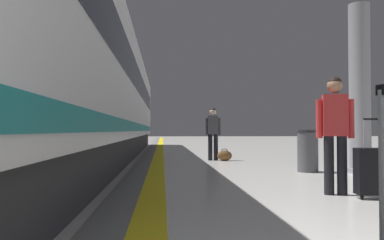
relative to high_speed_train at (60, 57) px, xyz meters
The scene contains 9 objects.
safety_line_strip 3.53m from the high_speed_train, 33.00° to the left, with size 0.36×80.00×0.01m, color yellow.
tactile_edge_band 3.35m from the high_speed_train, 37.51° to the left, with size 0.60×80.00×0.01m, color slate.
high_speed_train is the anchor object (origin of this frame).
passenger_near 5.99m from the high_speed_train, 36.62° to the right, with size 0.50×0.27×1.65m.
suitcase_near 6.61m from the high_speed_train, 37.42° to the right, with size 0.40×0.26×1.06m.
passenger_mid 5.10m from the high_speed_train, 39.40° to the left, with size 0.49×0.23×1.58m.
duffel_bag_mid 5.52m from the high_speed_train, 35.49° to the left, with size 0.44×0.26×0.36m.
platform_pillar 6.50m from the high_speed_train, ahead, with size 0.56×0.56×3.60m.
waste_bin 5.76m from the high_speed_train, ahead, with size 0.46×0.46×0.91m.
Camera 1 is at (-0.82, -0.27, 0.90)m, focal length 37.59 mm.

